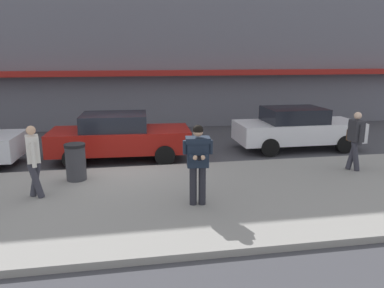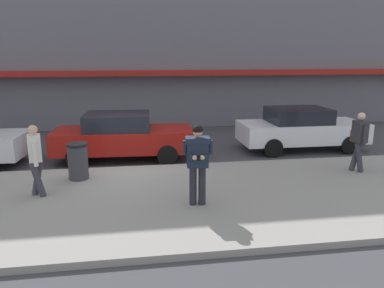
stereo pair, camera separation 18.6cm
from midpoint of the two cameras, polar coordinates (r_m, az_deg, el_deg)
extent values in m
plane|color=#3D3D42|center=(11.61, -10.47, -3.78)|extent=(80.00, 80.00, 0.00)
cube|color=gray|center=(8.90, -4.45, -8.47)|extent=(32.00, 5.30, 0.14)
cube|color=silver|center=(11.66, -5.54, -3.52)|extent=(28.00, 0.12, 0.01)
cube|color=slate|center=(19.70, -7.41, 18.83)|extent=(28.00, 4.00, 10.60)
cube|color=maroon|center=(17.28, -6.93, 10.67)|extent=(26.60, 0.70, 0.24)
cylinder|color=black|center=(13.89, -25.92, -0.72)|extent=(0.65, 0.25, 0.64)
cube|color=maroon|center=(12.54, -9.92, 0.69)|extent=(4.58, 2.02, 0.70)
cube|color=black|center=(12.44, -10.86, 3.41)|extent=(2.14, 1.73, 0.52)
cylinder|color=black|center=(13.43, -3.69, 0.17)|extent=(0.65, 0.25, 0.64)
cylinder|color=black|center=(11.78, -3.32, -1.71)|extent=(0.65, 0.25, 0.64)
cylinder|color=black|center=(13.61, -15.51, -0.12)|extent=(0.65, 0.25, 0.64)
cylinder|color=black|center=(11.98, -16.78, -2.01)|extent=(0.65, 0.25, 0.64)
cube|color=silver|center=(14.23, 16.73, 1.82)|extent=(4.50, 1.83, 0.70)
cube|color=black|center=(14.05, 16.23, 4.24)|extent=(2.07, 1.64, 0.52)
cylinder|color=black|center=(15.68, 19.93, 1.30)|extent=(0.64, 0.22, 0.64)
cylinder|color=black|center=(14.24, 23.18, -0.14)|extent=(0.64, 0.22, 0.64)
cylinder|color=black|center=(14.55, 10.23, 1.01)|extent=(0.64, 0.22, 0.64)
cylinder|color=black|center=(12.99, 12.66, -0.59)|extent=(0.64, 0.22, 0.64)
cylinder|color=#23232B|center=(8.29, 2.19, -6.33)|extent=(0.16, 0.16, 0.88)
cylinder|color=#23232B|center=(8.28, 0.80, -6.36)|extent=(0.16, 0.16, 0.88)
cube|color=#192333|center=(8.06, 1.53, -1.25)|extent=(0.49, 0.35, 0.64)
cube|color=#192333|center=(8.00, 1.54, 0.62)|extent=(0.55, 0.39, 0.12)
cylinder|color=#192333|center=(8.06, 3.45, -0.47)|extent=(0.11, 0.11, 0.30)
cylinder|color=#192333|center=(7.93, 2.68, -1.81)|extent=(0.13, 0.31, 0.10)
sphere|color=tan|center=(7.79, 2.28, -2.08)|extent=(0.10, 0.10, 0.10)
cylinder|color=#192333|center=(8.02, -0.39, -0.52)|extent=(0.11, 0.11, 0.30)
cylinder|color=#192333|center=(7.91, 0.54, -1.84)|extent=(0.13, 0.31, 0.10)
sphere|color=tan|center=(7.78, 1.09, -2.10)|extent=(0.10, 0.10, 0.10)
cube|color=black|center=(7.75, 1.71, -2.17)|extent=(0.09, 0.15, 0.07)
sphere|color=tan|center=(7.93, 1.56, 1.91)|extent=(0.22, 0.22, 0.22)
sphere|color=black|center=(7.92, 1.56, 2.12)|extent=(0.23, 0.23, 0.23)
cylinder|color=#33333D|center=(9.57, -21.97, -4.69)|extent=(0.35, 0.23, 0.87)
cylinder|color=#33333D|center=(9.39, -21.94, -5.01)|extent=(0.35, 0.23, 0.87)
cube|color=silver|center=(9.29, -22.34, -0.56)|extent=(0.38, 0.48, 0.60)
cylinder|color=silver|center=(9.55, -22.33, -0.70)|extent=(0.10, 0.10, 0.58)
cylinder|color=silver|center=(9.06, -22.26, -1.40)|extent=(0.10, 0.10, 0.58)
sphere|color=tan|center=(9.20, -22.58, 2.04)|extent=(0.21, 0.21, 0.21)
cylinder|color=#33333D|center=(11.60, 24.53, -1.87)|extent=(0.33, 0.16, 0.87)
cylinder|color=#33333D|center=(11.75, 24.08, -1.65)|extent=(0.33, 0.16, 0.87)
cube|color=#2D2D33|center=(11.52, 24.65, 1.75)|extent=(0.29, 0.43, 0.60)
cylinder|color=#2D2D33|center=(11.33, 25.25, 1.10)|extent=(0.10, 0.10, 0.58)
cylinder|color=#2D2D33|center=(11.74, 23.99, 1.62)|extent=(0.10, 0.10, 0.58)
sphere|color=beige|center=(11.45, 24.85, 3.86)|extent=(0.21, 0.21, 0.21)
cube|color=brown|center=(11.82, 23.89, 1.10)|extent=(0.13, 0.24, 0.32)
cylinder|color=#38383D|center=(10.40, -16.48, -2.74)|extent=(0.52, 0.52, 0.90)
cylinder|color=black|center=(10.28, -16.66, -0.11)|extent=(0.55, 0.55, 0.08)
camera|label=1|loc=(0.09, -89.35, 0.15)|focal=35.00mm
camera|label=2|loc=(0.09, 90.65, -0.15)|focal=35.00mm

